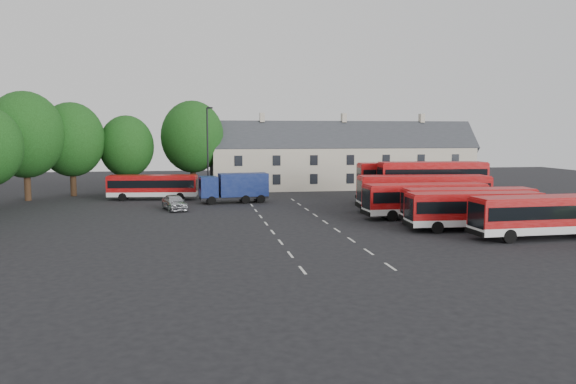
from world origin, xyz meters
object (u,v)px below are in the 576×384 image
bus_row_a (545,213)px  bus_dd_south (432,181)px  silver_car (174,202)px  lamppost (208,151)px  box_truck (235,186)px

bus_row_a → bus_dd_south: size_ratio=0.97×
bus_row_a → silver_car: (-26.35, 19.32, -1.05)m
bus_row_a → lamppost: 35.55m
bus_row_a → bus_dd_south: bearing=89.2°
bus_dd_south → box_truck: bus_dd_south is taller
box_truck → silver_car: size_ratio=1.65×
bus_row_a → box_truck: 31.39m
bus_dd_south → box_truck: (-19.75, 5.80, -0.80)m
bus_dd_south → box_truck: 20.60m
box_truck → lamppost: 5.44m
silver_car → lamppost: 9.61m
bus_row_a → lamppost: bearing=128.2°
bus_dd_south → lamppost: lamppost is taller
silver_car → bus_row_a: bearing=-51.4°
bus_row_a → box_truck: size_ratio=1.45×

